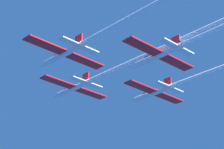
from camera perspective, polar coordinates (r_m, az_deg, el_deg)
name	(u,v)px	position (r m, az deg, el deg)	size (l,w,h in m)	color
jet_lead	(121,67)	(100.99, 1.22, 1.00)	(19.70, 61.61, 3.26)	white
jet_left_wing	(124,22)	(82.38, 1.53, 6.81)	(19.70, 62.76, 3.26)	white
jet_right_wing	(216,70)	(102.34, 13.19, 0.56)	(19.70, 64.59, 3.26)	white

